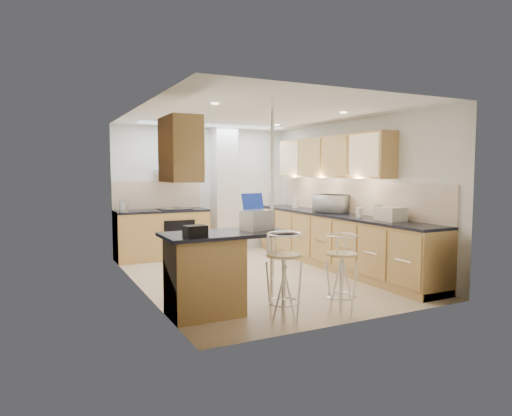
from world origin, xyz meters
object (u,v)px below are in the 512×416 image
bar_stool_near (284,278)px  bread_bin (391,214)px  microwave (332,204)px  bar_stool_end (341,274)px  laptop (257,220)px

bar_stool_near → bread_bin: size_ratio=2.60×
microwave → bar_stool_end: (-1.52, -2.31, -0.61)m
laptop → bar_stool_near: laptop is taller
microwave → laptop: 2.78m
microwave → bread_bin: 1.46m
bar_stool_near → microwave: bearing=47.5°
bar_stool_near → bread_bin: bearing=22.3°
bar_stool_near → bar_stool_end: bar_stool_near is taller
microwave → bar_stool_near: 3.25m
laptop → bar_stool_end: bearing=-57.6°
bar_stool_near → bar_stool_end: bearing=-0.5°
bar_stool_near → bar_stool_end: (0.74, -0.04, -0.03)m
microwave → bar_stool_near: microwave is taller
laptop → bread_bin: 2.26m
bar_stool_near → laptop: bearing=92.7°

